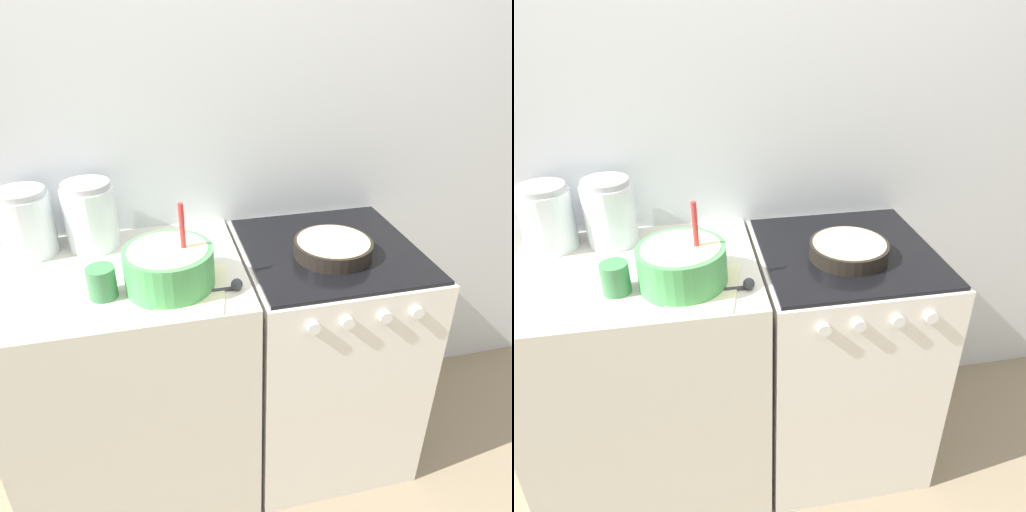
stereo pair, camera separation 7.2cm
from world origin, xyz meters
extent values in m
cube|color=silver|center=(0.00, 0.65, 1.20)|extent=(4.59, 0.05, 2.40)
cube|color=silver|center=(-0.40, 0.31, 0.46)|extent=(0.79, 0.62, 0.92)
cube|color=white|center=(0.32, 0.31, 0.46)|extent=(0.61, 0.62, 0.91)
cube|color=black|center=(0.32, 0.31, 0.92)|extent=(0.59, 0.60, 0.01)
cylinder|color=white|center=(0.15, -0.01, 0.84)|extent=(0.04, 0.02, 0.04)
cylinder|color=white|center=(0.26, -0.01, 0.84)|extent=(0.04, 0.02, 0.04)
cylinder|color=white|center=(0.38, -0.01, 0.84)|extent=(0.04, 0.02, 0.04)
cylinder|color=white|center=(0.49, -0.01, 0.84)|extent=(0.04, 0.02, 0.04)
cylinder|color=#4CA559|center=(-0.24, 0.19, 0.99)|extent=(0.27, 0.27, 0.13)
cylinder|color=beige|center=(-0.24, 0.19, 1.02)|extent=(0.24, 0.24, 0.07)
cylinder|color=red|center=(-0.19, 0.19, 1.07)|extent=(0.02, 0.02, 0.25)
cylinder|color=black|center=(0.31, 0.26, 0.95)|extent=(0.26, 0.26, 0.05)
cylinder|color=beige|center=(0.31, 0.26, 0.95)|extent=(0.24, 0.24, 0.04)
cylinder|color=silver|center=(-0.68, 0.52, 1.03)|extent=(0.17, 0.17, 0.21)
cylinder|color=olive|center=(-0.68, 0.52, 0.98)|extent=(0.15, 0.15, 0.12)
cylinder|color=#B2B2B7|center=(-0.68, 0.52, 1.14)|extent=(0.16, 0.16, 0.02)
cylinder|color=silver|center=(-0.47, 0.52, 1.03)|extent=(0.17, 0.17, 0.21)
cylinder|color=white|center=(-0.47, 0.52, 0.99)|extent=(0.15, 0.15, 0.13)
cylinder|color=#B2B2B7|center=(-0.47, 0.52, 1.15)|extent=(0.16, 0.16, 0.02)
cylinder|color=#3F7F4C|center=(-0.44, 0.18, 0.97)|extent=(0.08, 0.08, 0.10)
cube|color=beige|center=(-0.18, 0.16, 0.93)|extent=(0.25, 0.31, 0.01)
cylinder|color=#333338|center=(-0.10, 0.13, 0.93)|extent=(0.09, 0.01, 0.01)
sphere|color=#333338|center=(-0.05, 0.13, 0.94)|extent=(0.04, 0.04, 0.04)
camera|label=1|loc=(-0.29, -1.11, 1.74)|focal=35.00mm
camera|label=2|loc=(-0.22, -1.13, 1.74)|focal=35.00mm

